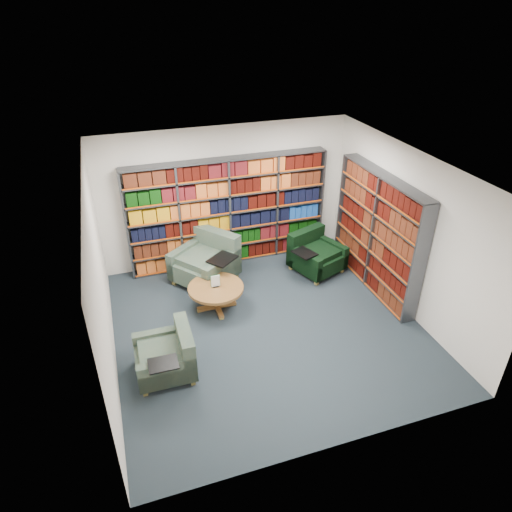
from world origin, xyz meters
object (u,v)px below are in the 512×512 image
object	(u,v)px
chair_teal_left	(208,262)
coffee_table	(216,291)
chair_teal_front	(170,356)
chair_green_right	(314,255)

from	to	relation	value
chair_teal_left	coffee_table	size ratio (longest dim) A/B	1.49
coffee_table	chair_teal_front	bearing A→B (deg)	-127.90
chair_teal_left	chair_green_right	world-z (taller)	chair_teal_left
chair_teal_left	coffee_table	bearing A→B (deg)	-95.06
chair_teal_left	chair_teal_front	xyz separation A→B (m)	(-1.12, -2.32, -0.07)
chair_green_right	chair_teal_left	bearing A→B (deg)	171.34
chair_green_right	coffee_table	distance (m)	2.30
chair_green_right	chair_teal_front	distance (m)	3.80
chair_green_right	coffee_table	world-z (taller)	chair_green_right
chair_green_right	chair_teal_front	world-z (taller)	chair_green_right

